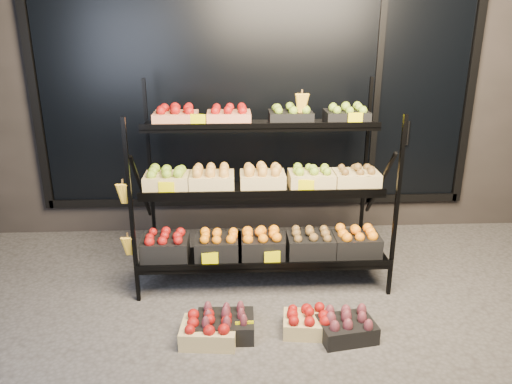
{
  "coord_description": "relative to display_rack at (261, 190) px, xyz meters",
  "views": [
    {
      "loc": [
        -0.25,
        -3.39,
        2.17
      ],
      "look_at": [
        -0.06,
        0.55,
        0.78
      ],
      "focal_mm": 35.0,
      "sensor_mm": 36.0,
      "label": 1
    }
  ],
  "objects": [
    {
      "name": "building",
      "position": [
        0.01,
        1.99,
        0.96
      ],
      "size": [
        6.0,
        2.08,
        3.5
      ],
      "color": "#2D2826",
      "rests_on": "ground"
    },
    {
      "name": "ground",
      "position": [
        0.01,
        -0.6,
        -0.79
      ],
      "size": [
        24.0,
        24.0,
        0.0
      ],
      "primitive_type": "plane",
      "color": "#514F4C",
      "rests_on": "ground"
    },
    {
      "name": "display_rack",
      "position": [
        0.0,
        0.0,
        0.0
      ],
      "size": [
        2.18,
        1.02,
        1.68
      ],
      "color": "black",
      "rests_on": "ground"
    },
    {
      "name": "floor_crate_right",
      "position": [
        0.56,
        -0.99,
        -0.69
      ],
      "size": [
        0.43,
        0.34,
        0.2
      ],
      "rotation": [
        0.0,
        0.0,
        0.17
      ],
      "color": "black",
      "rests_on": "ground"
    },
    {
      "name": "floor_crate_midright",
      "position": [
        0.29,
        -0.92,
        -0.7
      ],
      "size": [
        0.38,
        0.3,
        0.19
      ],
      "rotation": [
        0.0,
        0.0,
        -0.12
      ],
      "color": "#D5BF7B",
      "rests_on": "ground"
    },
    {
      "name": "floor_crate_midleft",
      "position": [
        -0.31,
        -0.92,
        -0.69
      ],
      "size": [
        0.41,
        0.31,
        0.2
      ],
      "rotation": [
        0.0,
        0.0,
        -0.02
      ],
      "color": "black",
      "rests_on": "ground"
    },
    {
      "name": "tag_floor_a",
      "position": [
        -0.17,
        -1.0,
        -0.73
      ],
      "size": [
        0.13,
        0.01,
        0.12
      ],
      "primitive_type": "cube",
      "color": "#ECE400",
      "rests_on": "ground"
    },
    {
      "name": "floor_crate_left",
      "position": [
        -0.42,
        -0.99,
        -0.69
      ],
      "size": [
        0.41,
        0.32,
        0.2
      ],
      "rotation": [
        0.0,
        0.0,
        -0.09
      ],
      "color": "#D5BF7B",
      "rests_on": "ground"
    }
  ]
}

